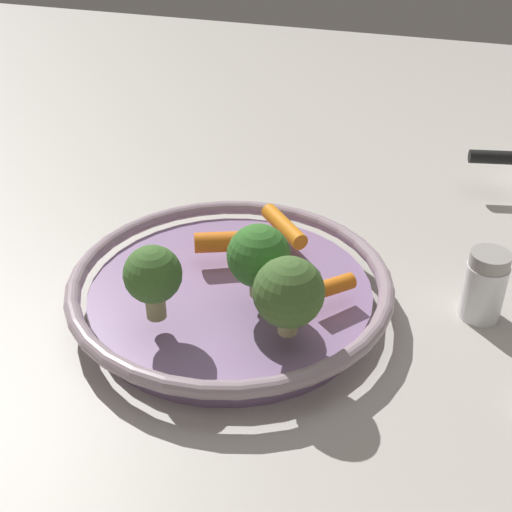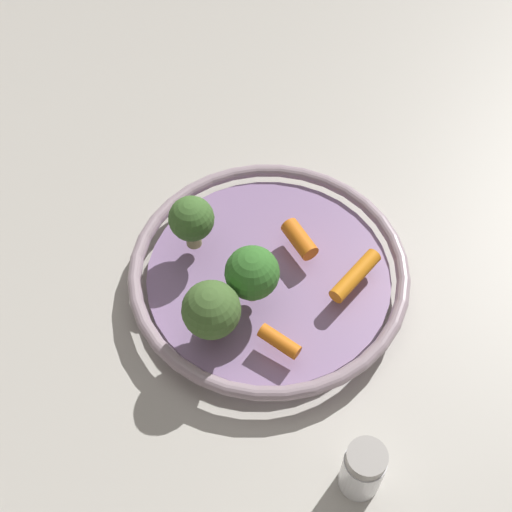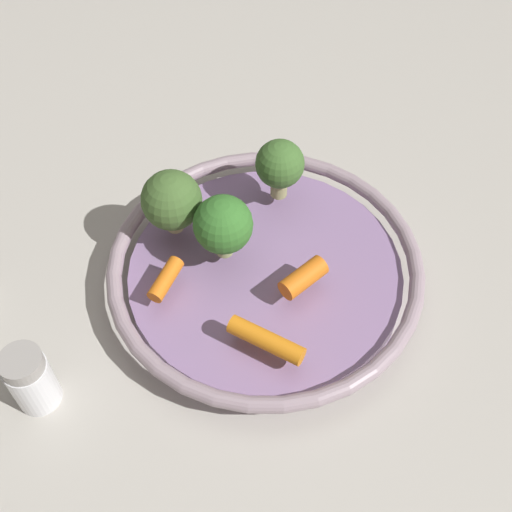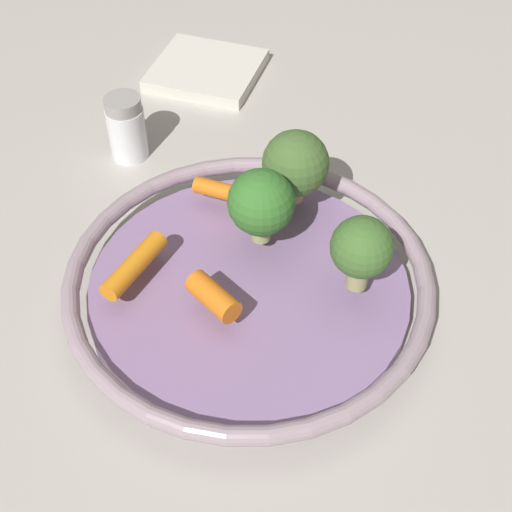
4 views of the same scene
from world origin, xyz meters
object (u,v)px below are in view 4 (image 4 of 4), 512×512
(baby_carrot_right, at_px, (217,190))
(salt_shaker, at_px, (126,128))
(baby_carrot_left, at_px, (134,265))
(broccoli_floret_large, at_px, (296,164))
(serving_bowl, at_px, (249,286))
(broccoli_floret_edge, at_px, (261,203))
(broccoli_floret_mid, at_px, (362,249))
(dish_towel, at_px, (206,70))
(baby_carrot_center, at_px, (213,297))

(baby_carrot_right, distance_m, salt_shaker, 0.14)
(baby_carrot_left, height_order, broccoli_floret_large, broccoli_floret_large)
(serving_bowl, distance_m, baby_carrot_left, 0.09)
(serving_bowl, relative_size, broccoli_floret_edge, 4.44)
(broccoli_floret_mid, bearing_deg, baby_carrot_right, -59.34)
(serving_bowl, bearing_deg, baby_carrot_left, -16.78)
(serving_bowl, height_order, salt_shaker, salt_shaker)
(broccoli_floret_large, xyz_separation_m, dish_towel, (0.01, -0.26, -0.07))
(broccoli_floret_mid, xyz_separation_m, salt_shaker, (0.14, -0.26, -0.04))
(broccoli_floret_large, bearing_deg, dish_towel, -87.27)
(broccoli_floret_mid, relative_size, salt_shaker, 0.98)
(baby_carrot_center, distance_m, dish_towel, 0.37)
(salt_shaker, bearing_deg, broccoli_floret_edge, 113.16)
(broccoli_floret_edge, bearing_deg, broccoli_floret_mid, 128.21)
(baby_carrot_left, relative_size, broccoli_floret_large, 1.00)
(baby_carrot_center, bearing_deg, baby_carrot_left, -44.74)
(broccoli_floret_edge, distance_m, broccoli_floret_large, 0.06)
(salt_shaker, height_order, dish_towel, salt_shaker)
(serving_bowl, relative_size, broccoli_floret_large, 4.39)
(baby_carrot_right, height_order, broccoli_floret_mid, broccoli_floret_mid)
(broccoli_floret_edge, xyz_separation_m, broccoli_floret_mid, (-0.06, 0.07, 0.00))
(serving_bowl, height_order, baby_carrot_right, baby_carrot_right)
(baby_carrot_center, relative_size, broccoli_floret_large, 0.66)
(serving_bowl, height_order, broccoli_floret_mid, broccoli_floret_mid)
(broccoli_floret_large, distance_m, dish_towel, 0.27)
(broccoli_floret_large, bearing_deg, broccoli_floret_edge, 42.02)
(baby_carrot_right, bearing_deg, serving_bowl, 90.67)
(dish_towel, bearing_deg, baby_carrot_left, 66.45)
(dish_towel, bearing_deg, broccoli_floret_mid, 94.04)
(baby_carrot_center, relative_size, dish_towel, 0.39)
(broccoli_floret_edge, xyz_separation_m, broccoli_floret_large, (-0.04, -0.04, -0.00))
(baby_carrot_center, relative_size, broccoli_floret_mid, 0.68)
(baby_carrot_left, height_order, broccoli_floret_mid, broccoli_floret_mid)
(baby_carrot_center, relative_size, salt_shaker, 0.67)
(broccoli_floret_edge, relative_size, broccoli_floret_large, 0.99)
(broccoli_floret_mid, relative_size, dish_towel, 0.57)
(broccoli_floret_large, relative_size, salt_shaker, 1.01)
(baby_carrot_center, height_order, broccoli_floret_mid, broccoli_floret_mid)
(dish_towel, bearing_deg, broccoli_floret_large, 92.73)
(baby_carrot_center, bearing_deg, serving_bowl, -144.95)
(baby_carrot_center, xyz_separation_m, dish_towel, (-0.08, -0.36, -0.04))
(broccoli_floret_edge, distance_m, salt_shaker, 0.21)
(broccoli_floret_edge, distance_m, broccoli_floret_mid, 0.09)
(baby_carrot_right, bearing_deg, baby_carrot_center, 74.01)
(baby_carrot_right, xyz_separation_m, broccoli_floret_large, (-0.06, 0.02, 0.03))
(serving_bowl, bearing_deg, broccoli_floret_large, -131.21)
(baby_carrot_left, bearing_deg, dish_towel, -113.55)
(baby_carrot_center, distance_m, broccoli_floret_large, 0.14)
(broccoli_floret_mid, distance_m, dish_towel, 0.38)
(broccoli_floret_mid, distance_m, broccoli_floret_large, 0.11)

